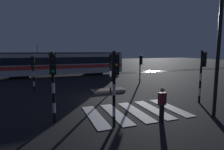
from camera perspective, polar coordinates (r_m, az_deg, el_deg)
ground_plane at (r=13.87m, az=0.64°, el=-7.10°), size 120.00×120.00×0.00m
rail_near at (r=26.30m, az=-10.13°, el=-0.22°), size 80.00×0.12×0.03m
rail_far at (r=27.70m, az=-10.72°, el=0.15°), size 80.00×0.12×0.03m
crosswalk_zebra at (r=11.07m, az=7.02°, el=-10.92°), size 5.55×3.81×0.02m
traffic_island at (r=16.18m, az=-1.22°, el=-4.66°), size 2.80×1.20×0.18m
traffic_light_corner_far_right at (r=20.55m, az=8.63°, el=3.22°), size 0.36×0.42×3.02m
traffic_light_kerb_mid_left at (r=8.31m, az=0.84°, el=-0.86°), size 0.36×0.42×3.47m
traffic_light_median_centre at (r=15.23m, az=-0.33°, el=2.28°), size 0.36×0.42×3.20m
traffic_light_corner_near_right at (r=13.59m, az=25.69°, el=1.72°), size 0.36×0.42×3.49m
traffic_light_corner_far_left at (r=17.07m, az=-22.81°, el=1.95°), size 0.36×0.42×3.07m
traffic_light_corner_near_left at (r=9.24m, az=-17.47°, el=-0.54°), size 0.36×0.42×3.43m
street_lamp_near_kerb at (r=10.93m, az=30.93°, el=11.14°), size 0.44×1.21×6.88m
tram at (r=26.48m, az=-15.79°, el=3.44°), size 17.78×2.58×4.15m
pedestrian_waiting_at_kerb at (r=9.54m, az=14.91°, el=-8.70°), size 0.36×0.24×1.71m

